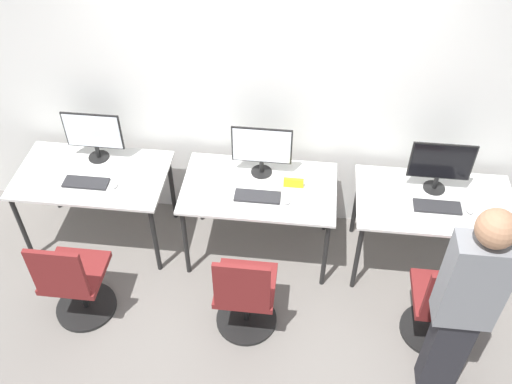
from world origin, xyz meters
name	(u,v)px	position (x,y,z in m)	size (l,w,h in m)	color
ground_plane	(254,281)	(0.00, 0.00, 0.00)	(20.00, 20.00, 0.00)	slate
wall_back	(266,85)	(0.00, 0.86, 1.40)	(12.00, 0.05, 2.80)	silver
desk_left	(93,181)	(-1.39, 0.37, 0.68)	(1.24, 0.73, 0.75)	silver
monitor_left	(93,134)	(-1.39, 0.58, 1.00)	(0.48, 0.17, 0.45)	black
keyboard_left	(86,183)	(-1.39, 0.25, 0.76)	(0.36, 0.14, 0.02)	#262628
mouse_left	(114,185)	(-1.16, 0.24, 0.77)	(0.06, 0.09, 0.03)	silver
office_chair_left	(75,284)	(-1.32, -0.47, 0.38)	(0.48, 0.48, 0.92)	black
desk_center	(259,194)	(0.00, 0.37, 0.68)	(1.24, 0.73, 0.75)	silver
monitor_center	(262,149)	(0.00, 0.55, 1.00)	(0.48, 0.17, 0.45)	black
keyboard_center	(257,196)	(0.00, 0.25, 0.76)	(0.36, 0.14, 0.02)	#262628
mouse_center	(287,200)	(0.23, 0.22, 0.77)	(0.06, 0.09, 0.03)	silver
office_chair_center	(245,297)	(-0.01, -0.44, 0.38)	(0.48, 0.48, 0.92)	black
desk_right	(434,208)	(1.39, 0.37, 0.68)	(1.24, 0.73, 0.75)	silver
monitor_right	(441,165)	(1.39, 0.51, 1.00)	(0.48, 0.17, 0.45)	black
keyboard_right	(437,207)	(1.39, 0.29, 0.76)	(0.36, 0.14, 0.02)	#262628
mouse_right	(470,210)	(1.63, 0.28, 0.77)	(0.06, 0.09, 0.03)	silver
office_chair_right	(442,308)	(1.43, -0.38, 0.38)	(0.48, 0.48, 0.92)	black
person_right	(465,302)	(1.40, -0.74, 0.95)	(0.36, 0.23, 1.73)	#232328
placard_center	(293,183)	(0.27, 0.40, 0.79)	(0.16, 0.03, 0.08)	yellow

